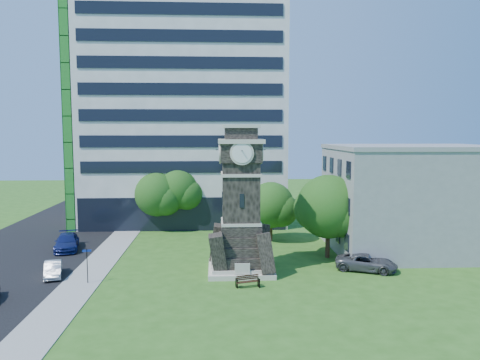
{
  "coord_description": "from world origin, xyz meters",
  "views": [
    {
      "loc": [
        0.98,
        -36.36,
        11.59
      ],
      "look_at": [
        3.14,
        5.92,
        7.31
      ],
      "focal_mm": 35.0,
      "sensor_mm": 36.0,
      "label": 1
    }
  ],
  "objects": [
    {
      "name": "tree_nc",
      "position": [
        -3.47,
        19.47,
        4.72
      ],
      "size": [
        5.63,
        5.11,
        7.48
      ],
      "rotation": [
        0.0,
        0.0,
        0.36
      ],
      "color": "#332114",
      "rests_on": "ground"
    },
    {
      "name": "car_street_mid",
      "position": [
        -12.27,
        1.24,
        0.6
      ],
      "size": [
        2.27,
        3.88,
        1.21
      ],
      "primitive_type": "imported",
      "rotation": [
        0.0,
        0.0,
        0.29
      ],
      "color": "silver",
      "rests_on": "ground"
    },
    {
      "name": "tree_ne",
      "position": [
        6.87,
        12.75,
        3.76
      ],
      "size": [
        5.43,
        4.93,
        6.39
      ],
      "rotation": [
        0.0,
        0.0,
        0.35
      ],
      "color": "#332114",
      "rests_on": "ground"
    },
    {
      "name": "tree_nw",
      "position": [
        -5.97,
        18.9,
        4.18
      ],
      "size": [
        5.78,
        5.26,
        6.99
      ],
      "rotation": [
        0.0,
        0.0,
        0.12
      ],
      "color": "#332114",
      "rests_on": "ground"
    },
    {
      "name": "car_east_lot",
      "position": [
        13.59,
        1.54,
        0.7
      ],
      "size": [
        5.57,
        4.1,
        1.41
      ],
      "primitive_type": "imported",
      "rotation": [
        0.0,
        0.0,
        1.18
      ],
      "color": "#4A4B4F",
      "rests_on": "ground"
    },
    {
      "name": "street",
      "position": [
        -18.0,
        5.0,
        0.01
      ],
      "size": [
        14.0,
        80.0,
        0.02
      ],
      "primitive_type": "cube",
      "color": "black",
      "rests_on": "ground"
    },
    {
      "name": "clock_tower",
      "position": [
        3.0,
        2.0,
        5.28
      ],
      "size": [
        5.4,
        5.4,
        12.22
      ],
      "color": "beige",
      "rests_on": "ground"
    },
    {
      "name": "office_tall",
      "position": [
        -3.2,
        25.84,
        14.22
      ],
      "size": [
        26.2,
        15.11,
        28.6
      ],
      "color": "white",
      "rests_on": "ground"
    },
    {
      "name": "sidewalk",
      "position": [
        -9.5,
        5.0,
        0.03
      ],
      "size": [
        3.0,
        70.0,
        0.06
      ],
      "primitive_type": "cube",
      "color": "gray",
      "rests_on": "ground"
    },
    {
      "name": "street_sign",
      "position": [
        -8.98,
        -0.71,
        1.72
      ],
      "size": [
        0.66,
        0.07,
        2.75
      ],
      "rotation": [
        0.0,
        0.0,
        0.18
      ],
      "color": "black",
      "rests_on": "ground"
    },
    {
      "name": "car_street_north",
      "position": [
        -13.9,
        10.02,
        0.77
      ],
      "size": [
        3.32,
        5.68,
        1.55
      ],
      "primitive_type": "imported",
      "rotation": [
        0.0,
        0.0,
        0.23
      ],
      "color": "navy",
      "rests_on": "ground"
    },
    {
      "name": "park_bench",
      "position": [
        3.3,
        -2.2,
        0.48
      ],
      "size": [
        1.77,
        0.47,
        0.91
      ],
      "rotation": [
        0.0,
        0.0,
        0.28
      ],
      "color": "black",
      "rests_on": "ground"
    },
    {
      "name": "tree_east",
      "position": [
        11.39,
        5.88,
        4.61
      ],
      "size": [
        6.48,
        5.89,
        7.75
      ],
      "rotation": [
        0.0,
        0.0,
        0.2
      ],
      "color": "#332114",
      "rests_on": "ground"
    },
    {
      "name": "office_low",
      "position": [
        19.97,
        8.0,
        5.21
      ],
      "size": [
        15.2,
        12.2,
        10.4
      ],
      "color": "gray",
      "rests_on": "ground"
    },
    {
      "name": "ground",
      "position": [
        0.0,
        0.0,
        0.0
      ],
      "size": [
        160.0,
        160.0,
        0.0
      ],
      "primitive_type": "plane",
      "color": "#2B5A19",
      "rests_on": "ground"
    }
  ]
}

